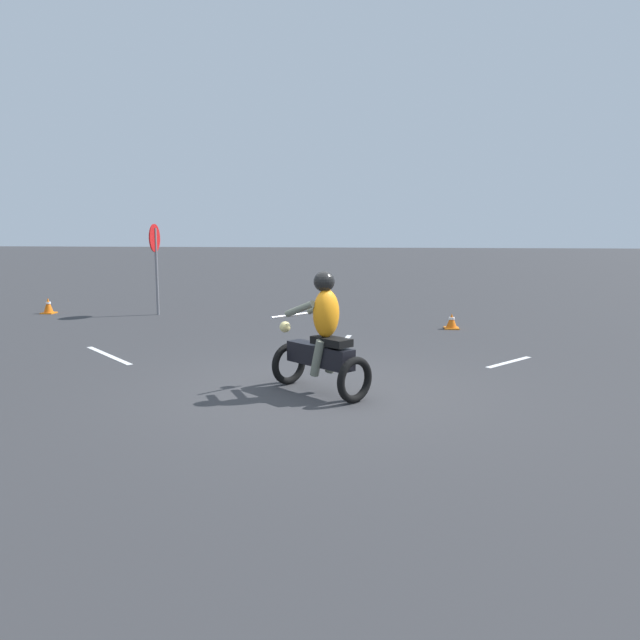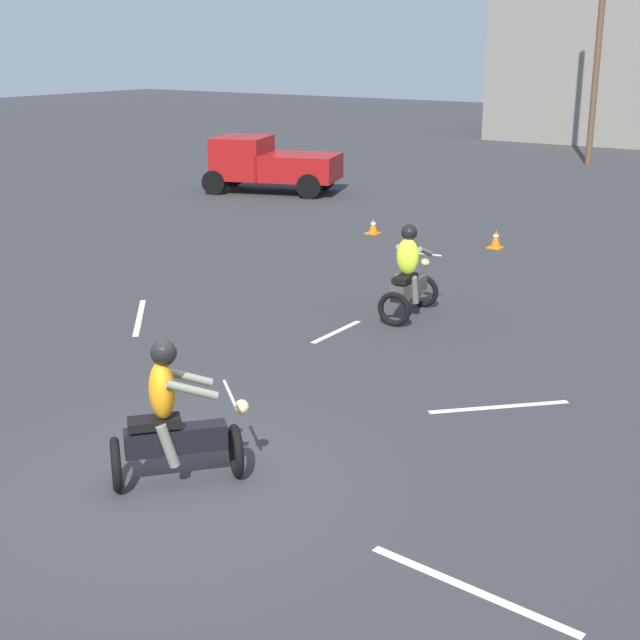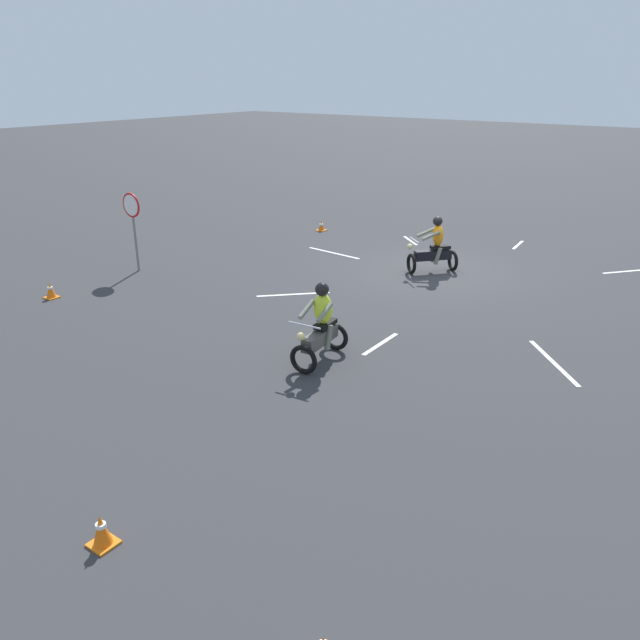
% 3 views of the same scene
% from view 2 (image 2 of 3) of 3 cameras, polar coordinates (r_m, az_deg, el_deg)
% --- Properties ---
extents(ground_plane, '(120.00, 120.00, 0.00)m').
position_cam_2_polar(ground_plane, '(10.00, -9.10, -10.45)').
color(ground_plane, '#333335').
extents(motorcycle_rider_foreground, '(1.37, 1.45, 1.66)m').
position_cam_2_polar(motorcycle_rider_foreground, '(9.76, -9.47, -6.46)').
color(motorcycle_rider_foreground, black).
rests_on(motorcycle_rider_foreground, ground).
extents(motorcycle_rider_background, '(0.79, 1.54, 1.66)m').
position_cam_2_polar(motorcycle_rider_background, '(15.54, 5.71, 2.78)').
color(motorcycle_rider_background, black).
rests_on(motorcycle_rider_background, ground).
extents(pickup_truck, '(4.54, 3.20, 1.73)m').
position_cam_2_polar(pickup_truck, '(28.72, -3.29, 10.00)').
color(pickup_truck, black).
rests_on(pickup_truck, ground).
extents(traffic_cone_near_left, '(0.32, 0.32, 0.38)m').
position_cam_2_polar(traffic_cone_near_left, '(22.49, 3.43, 6.00)').
color(traffic_cone_near_left, orange).
rests_on(traffic_cone_near_left, ground).
extents(traffic_cone_near_right, '(0.32, 0.32, 0.44)m').
position_cam_2_polar(traffic_cone_near_right, '(21.25, 11.19, 5.09)').
color(traffic_cone_near_right, orange).
rests_on(traffic_cone_near_right, ground).
extents(lane_stripe_e, '(2.10, 0.29, 0.01)m').
position_cam_2_polar(lane_stripe_e, '(8.34, 9.64, -16.61)').
color(lane_stripe_e, silver).
rests_on(lane_stripe_e, ground).
extents(lane_stripe_ne, '(1.44, 1.45, 0.01)m').
position_cam_2_polar(lane_stripe_ne, '(12.09, 11.40, -5.47)').
color(lane_stripe_ne, silver).
rests_on(lane_stripe_ne, ground).
extents(lane_stripe_n, '(0.10, 1.40, 0.01)m').
position_cam_2_polar(lane_stripe_n, '(14.85, 1.07, -0.75)').
color(lane_stripe_n, silver).
rests_on(lane_stripe_n, ground).
extents(lane_stripe_nw, '(1.51, 1.68, 0.01)m').
position_cam_2_polar(lane_stripe_nw, '(15.94, -11.48, 0.18)').
color(lane_stripe_nw, silver).
rests_on(lane_stripe_nw, ground).
extents(utility_pole_far, '(0.24, 0.24, 10.62)m').
position_cam_2_polar(utility_pole_far, '(36.63, 17.51, 17.74)').
color(utility_pole_far, brown).
rests_on(utility_pole_far, ground).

